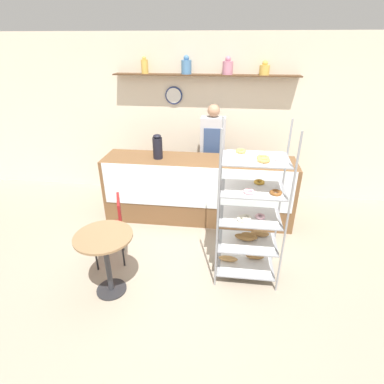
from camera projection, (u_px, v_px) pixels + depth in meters
The scene contains 9 objects.
ground_plane at pixel (188, 266), 3.79m from camera, with size 14.00×14.00×0.00m, color gray.
back_wall at pixel (205, 119), 5.13m from camera, with size 10.00×0.30×2.70m.
display_counter at pixel (198, 190), 4.63m from camera, with size 2.86×0.64×0.99m.
pastry_rack at pixel (250, 217), 3.32m from camera, with size 0.72×0.50×1.86m.
person_worker at pixel (212, 151), 4.94m from camera, with size 0.40×0.23×1.69m.
cafe_table at pixel (105, 251), 3.18m from camera, with size 0.61×0.61×0.75m.
cafe_chair at pixel (113, 224), 3.69m from camera, with size 0.49×0.49×0.88m.
coffee_carafe at pixel (158, 147), 4.38m from camera, with size 0.14×0.14×0.36m.
donut_tray_counter at pixel (241, 162), 4.27m from camera, with size 0.41×0.26×0.05m.
Camera 1 is at (0.42, -2.94, 2.55)m, focal length 28.00 mm.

